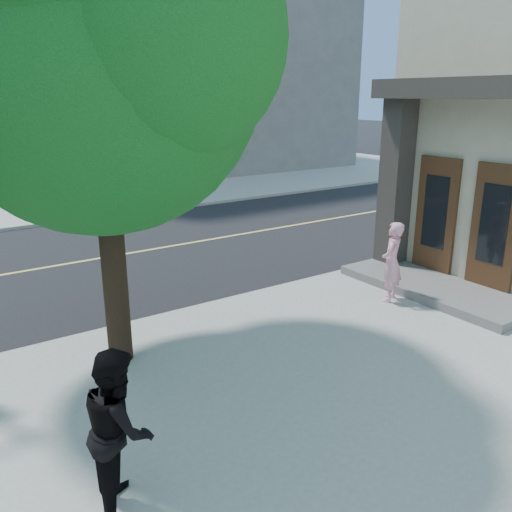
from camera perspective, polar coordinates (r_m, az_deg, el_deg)
sidewalk_ne at (r=33.20m, az=-10.82°, el=9.68°), size 29.00×25.00×0.12m
filler_ne at (r=33.76m, az=-11.07°, el=21.81°), size 18.00×16.00×14.00m
man_on_phone at (r=10.79m, az=14.43°, el=-0.63°), size 0.70×0.62×1.61m
pedestrian at (r=5.59m, az=-14.55°, el=-17.54°), size 0.84×0.97×1.69m
street_tree at (r=7.88m, az=-16.16°, el=22.79°), size 5.66×5.15×7.51m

